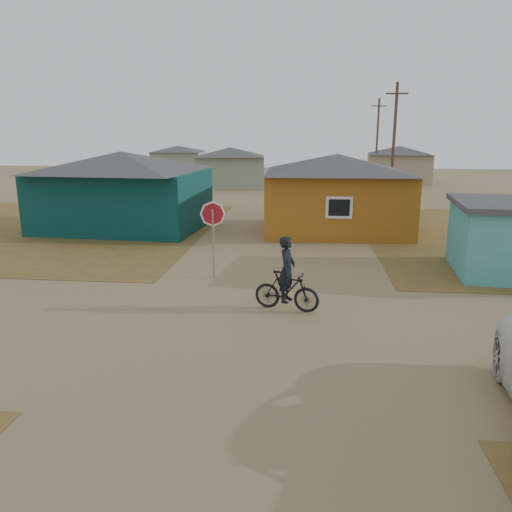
{
  "coord_description": "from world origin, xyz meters",
  "views": [
    {
      "loc": [
        1.09,
        -11.63,
        4.98
      ],
      "look_at": [
        -0.44,
        3.0,
        1.3
      ],
      "focal_mm": 35.0,
      "sensor_mm": 36.0,
      "label": 1
    }
  ],
  "objects": [
    {
      "name": "ground",
      "position": [
        0.0,
        0.0,
        0.0
      ],
      "size": [
        120.0,
        120.0,
        0.0
      ],
      "primitive_type": "plane",
      "color": "olive"
    },
    {
      "name": "cyclist",
      "position": [
        0.56,
        1.91,
        0.78
      ],
      "size": [
        1.98,
        0.98,
        2.15
      ],
      "color": "black",
      "rests_on": "ground"
    },
    {
      "name": "stop_sign",
      "position": [
        -2.12,
        4.91,
        1.97
      ],
      "size": [
        0.85,
        0.31,
        2.7
      ],
      "color": "gray",
      "rests_on": "ground"
    },
    {
      "name": "grass_nw",
      "position": [
        -14.0,
        13.0,
        0.01
      ],
      "size": [
        20.0,
        18.0,
        0.0
      ],
      "primitive_type": "cube",
      "color": "brown",
      "rests_on": "ground"
    },
    {
      "name": "house_beige_east",
      "position": [
        10.0,
        40.0,
        1.86
      ],
      "size": [
        6.95,
        6.05,
        3.6
      ],
      "color": "tan",
      "rests_on": "ground"
    },
    {
      "name": "house_teal",
      "position": [
        -8.5,
        13.5,
        2.05
      ],
      "size": [
        8.93,
        7.08,
        4.0
      ],
      "color": "#093333",
      "rests_on": "ground"
    },
    {
      "name": "utility_pole_far",
      "position": [
        7.5,
        38.0,
        4.14
      ],
      "size": [
        1.4,
        0.2,
        8.0
      ],
      "color": "brown",
      "rests_on": "ground"
    },
    {
      "name": "house_pale_north",
      "position": [
        -14.0,
        46.0,
        1.75
      ],
      "size": [
        6.28,
        5.81,
        3.4
      ],
      "color": "gray",
      "rests_on": "ground"
    },
    {
      "name": "house_yellow",
      "position": [
        2.5,
        14.0,
        2.0
      ],
      "size": [
        7.72,
        6.76,
        3.9
      ],
      "color": "#9E6018",
      "rests_on": "ground"
    },
    {
      "name": "utility_pole_near",
      "position": [
        6.5,
        22.0,
        4.14
      ],
      "size": [
        1.4,
        0.2,
        8.0
      ],
      "color": "brown",
      "rests_on": "ground"
    },
    {
      "name": "house_pale_west",
      "position": [
        -6.0,
        34.0,
        1.86
      ],
      "size": [
        7.04,
        6.15,
        3.6
      ],
      "color": "gray",
      "rests_on": "ground"
    }
  ]
}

